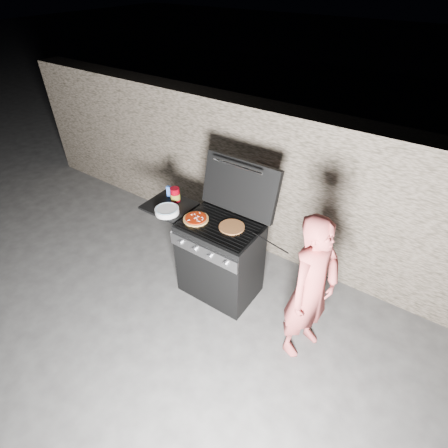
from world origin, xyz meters
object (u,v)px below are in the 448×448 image
Objects in this scene: gas_grill at (202,250)px; person at (311,290)px; sauce_jar at (175,194)px; pizza_topped at (196,219)px.

gas_grill is 1.34m from person.
sauce_jar is (-0.42, 0.10, 0.53)m from gas_grill.
gas_grill is 8.51× the size of sauce_jar.
person reaches higher than gas_grill.
pizza_topped is 0.45m from sauce_jar.
sauce_jar reaches higher than pizza_topped.
pizza_topped reaches higher than gas_grill.
person reaches higher than sauce_jar.
pizza_topped is at bearing -95.21° from gas_grill.
gas_grill is 0.89× the size of person.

